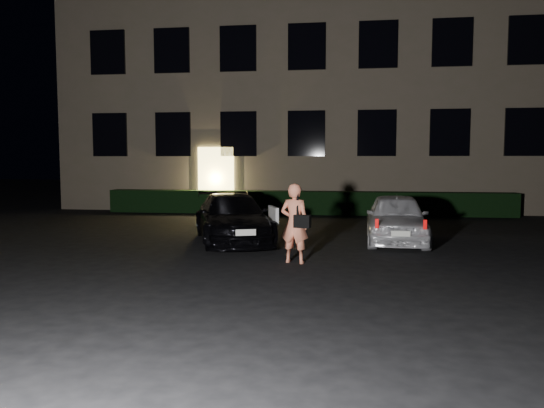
# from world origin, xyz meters

# --- Properties ---
(ground) EXTENTS (80.00, 80.00, 0.00)m
(ground) POSITION_xyz_m (0.00, 0.00, 0.00)
(ground) COLOR black
(ground) RESTS_ON ground
(building) EXTENTS (20.00, 8.11, 12.00)m
(building) POSITION_xyz_m (-0.00, 14.99, 6.00)
(building) COLOR #6A604C
(building) RESTS_ON ground
(hedge) EXTENTS (15.00, 0.70, 0.85)m
(hedge) POSITION_xyz_m (0.00, 10.50, 0.42)
(hedge) COLOR black
(hedge) RESTS_ON ground
(sedan) EXTENTS (2.92, 4.35, 1.17)m
(sedan) POSITION_xyz_m (-1.27, 3.66, 0.59)
(sedan) COLOR black
(sedan) RESTS_ON ground
(hatch) EXTENTS (1.54, 3.58, 1.20)m
(hatch) POSITION_xyz_m (2.73, 4.09, 0.60)
(hatch) COLOR silver
(hatch) RESTS_ON ground
(man) EXTENTS (0.66, 0.51, 1.57)m
(man) POSITION_xyz_m (0.52, 1.17, 0.79)
(man) COLOR #FF8A64
(man) RESTS_ON ground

